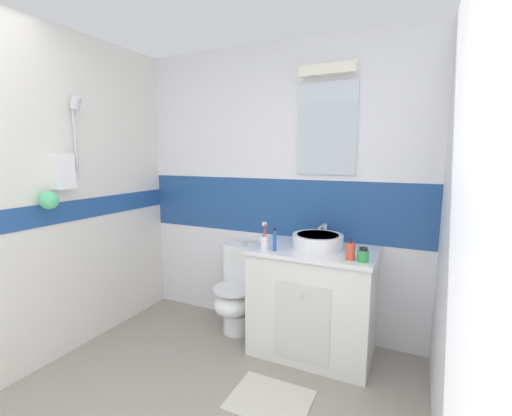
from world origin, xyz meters
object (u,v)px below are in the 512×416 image
object	(u,v)px
toilet	(238,292)
toothpaste_tube_upright	(275,240)
toothbrush_cup	(264,242)
hair_gel_jar	(363,255)
sink_basin	(318,241)
soap_dispenser	(350,251)

from	to	relation	value
toilet	toothpaste_tube_upright	distance (m)	0.76
toothbrush_cup	hair_gel_jar	bearing A→B (deg)	0.84
sink_basin	soap_dispenser	size ratio (longest dim) A/B	2.76
sink_basin	toilet	xyz separation A→B (m)	(-0.71, 0.03, -0.55)
sink_basin	toothpaste_tube_upright	xyz separation A→B (m)	(-0.27, -0.22, 0.03)
toilet	toothbrush_cup	bearing A→B (deg)	-34.27
sink_basin	toothpaste_tube_upright	world-z (taller)	toothpaste_tube_upright
sink_basin	toothpaste_tube_upright	size ratio (longest dim) A/B	2.48
soap_dispenser	hair_gel_jar	size ratio (longest dim) A/B	1.60
toothbrush_cup	hair_gel_jar	distance (m)	0.72
toilet	toothbrush_cup	size ratio (longest dim) A/B	3.58
sink_basin	toilet	bearing A→B (deg)	177.82
toothbrush_cup	soap_dispenser	xyz separation A→B (m)	(0.63, 0.02, -0.00)
sink_basin	toilet	world-z (taller)	sink_basin
toothpaste_tube_upright	hair_gel_jar	world-z (taller)	toothpaste_tube_upright
toilet	hair_gel_jar	world-z (taller)	hair_gel_jar
toilet	soap_dispenser	size ratio (longest dim) A/B	4.92
toilet	hair_gel_jar	distance (m)	1.23
toilet	soap_dispenser	bearing A→B (deg)	-12.78
soap_dispenser	toothpaste_tube_upright	world-z (taller)	toothpaste_tube_upright
sink_basin	hair_gel_jar	xyz separation A→B (m)	(0.37, -0.21, -0.01)
toothpaste_tube_upright	hair_gel_jar	size ratio (longest dim) A/B	1.79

